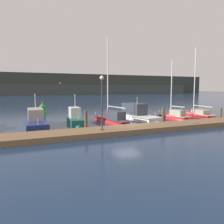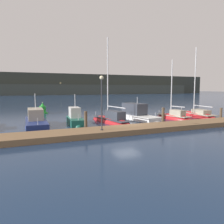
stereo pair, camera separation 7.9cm
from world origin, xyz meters
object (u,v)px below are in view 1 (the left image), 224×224
object	(u,v)px
sailboat_berth_4	(111,121)
motorboat_berth_5	(137,117)
channel_buoy	(42,109)
dock_lamppost	(102,94)
motorboat_berth_3	(75,122)
motorboat_berth_2	(36,124)
sailboat_berth_7	(196,116)
sailboat_berth_6	(174,118)

from	to	relation	value
sailboat_berth_4	motorboat_berth_5	distance (m)	4.21
channel_buoy	dock_lamppost	world-z (taller)	dock_lamppost
channel_buoy	dock_lamppost	size ratio (longest dim) A/B	0.40
motorboat_berth_3	motorboat_berth_2	bearing A→B (deg)	-178.53
dock_lamppost	sailboat_berth_7	bearing A→B (deg)	20.44
sailboat_berth_6	motorboat_berth_3	bearing A→B (deg)	175.16
motorboat_berth_2	dock_lamppost	xyz separation A→B (m)	(4.66, -6.21, 3.02)
sailboat_berth_4	sailboat_berth_7	distance (m)	12.52
sailboat_berth_7	channel_buoy	xyz separation A→B (m)	(-18.68, 12.13, 0.54)
sailboat_berth_6	sailboat_berth_7	xyz separation A→B (m)	(4.30, 0.60, -0.02)
motorboat_berth_2	sailboat_berth_6	bearing A→B (deg)	-3.28
motorboat_berth_3	sailboat_berth_6	world-z (taller)	sailboat_berth_6
sailboat_berth_7	dock_lamppost	world-z (taller)	sailboat_berth_7
sailboat_berth_7	dock_lamppost	xyz separation A→B (m)	(-15.78, -5.88, 3.26)
motorboat_berth_2	sailboat_berth_7	distance (m)	20.45
motorboat_berth_2	motorboat_berth_3	size ratio (longest dim) A/B	1.46
motorboat_berth_5	dock_lamppost	distance (m)	10.60
motorboat_berth_2	dock_lamppost	size ratio (longest dim) A/B	1.64
channel_buoy	motorboat_berth_2	bearing A→B (deg)	-98.52
motorboat_berth_3	sailboat_berth_4	world-z (taller)	sailboat_berth_4
sailboat_berth_6	channel_buoy	size ratio (longest dim) A/B	4.55
dock_lamppost	channel_buoy	bearing A→B (deg)	99.12
motorboat_berth_3	sailboat_berth_7	xyz separation A→B (m)	(16.46, -0.43, -0.18)
motorboat_berth_2	motorboat_berth_3	xyz separation A→B (m)	(3.99, 0.10, -0.06)
motorboat_berth_5	sailboat_berth_7	xyz separation A→B (m)	(8.50, -1.20, -0.23)
sailboat_berth_4	channel_buoy	distance (m)	13.67
motorboat_berth_3	dock_lamppost	xyz separation A→B (m)	(0.67, -6.31, 3.07)
motorboat_berth_3	motorboat_berth_5	distance (m)	8.00
motorboat_berth_5	sailboat_berth_7	distance (m)	8.58
sailboat_berth_7	sailboat_berth_6	bearing A→B (deg)	-172.12
sailboat_berth_4	motorboat_berth_2	bearing A→B (deg)	177.22
motorboat_berth_2	motorboat_berth_3	distance (m)	3.99
motorboat_berth_5	motorboat_berth_3	bearing A→B (deg)	-174.52
sailboat_berth_4	channel_buoy	xyz separation A→B (m)	(-6.16, 12.19, 0.48)
sailboat_berth_6	channel_buoy	bearing A→B (deg)	138.47
channel_buoy	dock_lamppost	xyz separation A→B (m)	(2.89, -18.02, 2.72)
motorboat_berth_5	sailboat_berth_6	world-z (taller)	sailboat_berth_6
sailboat_berth_4	motorboat_berth_5	size ratio (longest dim) A/B	1.31
motorboat_berth_5	channel_buoy	world-z (taller)	motorboat_berth_5
motorboat_berth_2	motorboat_berth_3	bearing A→B (deg)	1.47
motorboat_berth_5	dock_lamppost	size ratio (longest dim) A/B	1.76
motorboat_berth_2	motorboat_berth_5	size ratio (longest dim) A/B	0.93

